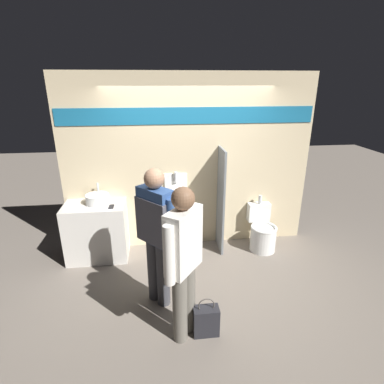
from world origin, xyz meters
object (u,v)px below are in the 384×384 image
sink_basin (97,199)px  toilet (262,232)px  cell_phone (111,207)px  person_in_vest (156,229)px  person_with_lanyard (184,259)px  shopping_bag (206,321)px  urinal_near_counter (177,199)px

sink_basin → toilet: 2.61m
cell_phone → person_in_vest: person_in_vest is taller
person_with_lanyard → shopping_bag: 0.79m
sink_basin → shopping_bag: bearing=-52.6°
sink_basin → urinal_near_counter: size_ratio=0.27×
cell_phone → person_in_vest: (0.64, -0.99, 0.11)m
urinal_near_counter → toilet: (1.35, -0.19, -0.56)m
urinal_near_counter → person_with_lanyard: person_with_lanyard is taller
cell_phone → shopping_bag: (1.12, -1.58, -0.70)m
urinal_near_counter → person_in_vest: person_in_vest is taller
person_with_lanyard → toilet: bearing=-3.9°
toilet → shopping_bag: toilet is taller
urinal_near_counter → person_with_lanyard: size_ratio=0.75×
person_in_vest → person_with_lanyard: size_ratio=1.01×
person_in_vest → person_with_lanyard: bearing=162.4°
sink_basin → person_in_vest: 1.44m
cell_phone → sink_basin: bearing=142.6°
toilet → person_with_lanyard: size_ratio=0.50×
urinal_near_counter → person_with_lanyard: bearing=-91.9°
toilet → person_with_lanyard: bearing=-131.2°
person_with_lanyard → shopping_bag: bearing=-60.4°
urinal_near_counter → shopping_bag: size_ratio=2.75×
sink_basin → urinal_near_counter: 1.18m
shopping_bag → person_in_vest: bearing=129.4°
person_with_lanyard → urinal_near_counter: bearing=35.4°
urinal_near_counter → toilet: 1.48m
person_in_vest → shopping_bag: size_ratio=3.71×
toilet → person_in_vest: person_in_vest is taller
toilet → person_in_vest: (-1.67, -1.05, 0.70)m
sink_basin → toilet: sink_basin is taller
urinal_near_counter → toilet: urinal_near_counter is taller
cell_phone → person_with_lanyard: (0.89, -1.55, 0.05)m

